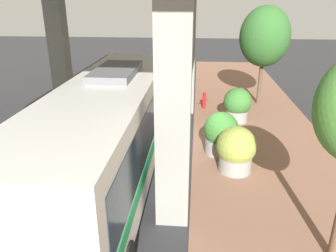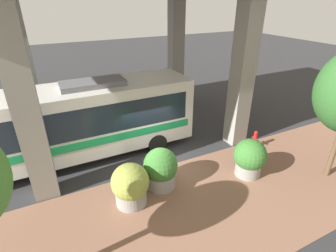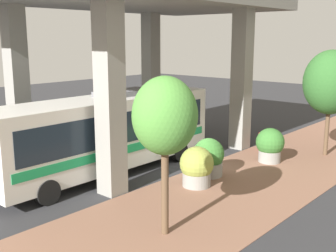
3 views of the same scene
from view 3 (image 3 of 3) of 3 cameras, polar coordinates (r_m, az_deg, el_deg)
ground_plane at (r=20.59m, az=3.63°, el=-5.77°), size 80.00×80.00×0.00m
sidewalk_strip at (r=19.00m, az=10.85°, el=-7.47°), size 6.00×40.00×0.02m
overpass at (r=22.32m, az=-4.52°, el=14.47°), size 9.40×17.64×8.41m
bus at (r=19.58m, az=-8.27°, el=-0.55°), size 2.79×11.56×3.81m
fire_hydrant at (r=24.45m, az=12.33°, el=-1.96°), size 0.42×0.20×0.99m
planter_front at (r=17.97m, az=3.90°, el=-5.56°), size 1.45×1.45×1.74m
planter_middle at (r=21.96m, az=13.64°, el=-2.53°), size 1.43×1.43×1.77m
planter_back at (r=19.36m, az=5.51°, el=-4.31°), size 1.43×1.43×1.76m
street_tree_near at (r=12.86m, az=-0.43°, el=1.24°), size 2.04×2.04×5.12m
street_tree_far at (r=23.68m, az=21.16°, el=5.51°), size 2.82×2.82×5.64m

